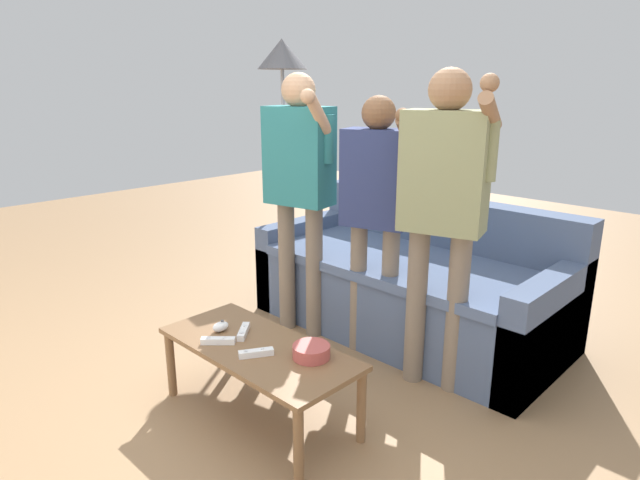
% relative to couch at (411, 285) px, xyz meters
% --- Properties ---
extents(ground_plane, '(12.00, 12.00, 0.00)m').
position_rel_couch_xyz_m(ground_plane, '(0.01, -1.31, -0.30)').
color(ground_plane, '#93704C').
extents(couch, '(1.96, 0.96, 0.84)m').
position_rel_couch_xyz_m(couch, '(0.00, 0.00, 0.00)').
color(couch, '#475675').
rests_on(couch, ground).
extents(coffee_table, '(1.02, 0.46, 0.38)m').
position_rel_couch_xyz_m(coffee_table, '(0.06, -1.35, 0.03)').
color(coffee_table, brown).
rests_on(coffee_table, ground).
extents(snack_bowl, '(0.17, 0.17, 0.06)m').
position_rel_couch_xyz_m(snack_bowl, '(0.32, -1.26, 0.11)').
color(snack_bowl, '#B24C47').
rests_on(snack_bowl, coffee_table).
extents(game_remote_nunchuk, '(0.06, 0.09, 0.05)m').
position_rel_couch_xyz_m(game_remote_nunchuk, '(-0.19, -1.38, 0.10)').
color(game_remote_nunchuk, white).
rests_on(game_remote_nunchuk, coffee_table).
extents(floor_lamp, '(0.38, 0.38, 1.90)m').
position_rel_couch_xyz_m(floor_lamp, '(-1.31, 0.08, 1.37)').
color(floor_lamp, '#2D2D33').
rests_on(floor_lamp, ground).
extents(player_left, '(0.52, 0.35, 1.64)m').
position_rel_couch_xyz_m(player_left, '(-0.49, -0.54, 0.73)').
color(player_left, '#756656').
rests_on(player_left, ground).
extents(player_center, '(0.48, 0.30, 1.51)m').
position_rel_couch_xyz_m(player_center, '(0.03, -0.44, 0.65)').
color(player_center, '#756656').
rests_on(player_center, ground).
extents(player_right, '(0.52, 0.32, 1.65)m').
position_rel_couch_xyz_m(player_right, '(0.50, -0.51, 0.74)').
color(player_right, '#756656').
rests_on(player_right, ground).
extents(game_remote_wand_near, '(0.13, 0.15, 0.03)m').
position_rel_couch_xyz_m(game_remote_wand_near, '(-0.08, -1.32, 0.10)').
color(game_remote_wand_near, white).
rests_on(game_remote_wand_near, coffee_table).
extents(game_remote_wand_far, '(0.11, 0.15, 0.03)m').
position_rel_couch_xyz_m(game_remote_wand_far, '(0.14, -1.42, 0.10)').
color(game_remote_wand_far, white).
rests_on(game_remote_wand_far, coffee_table).
extents(game_remote_wand_spare, '(0.14, 0.14, 0.03)m').
position_rel_couch_xyz_m(game_remote_wand_spare, '(-0.09, -1.47, 0.10)').
color(game_remote_wand_spare, white).
rests_on(game_remote_wand_spare, coffee_table).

